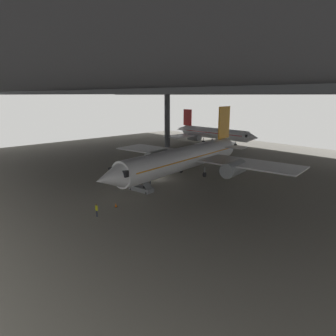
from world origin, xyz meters
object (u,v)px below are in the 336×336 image
(airplane_main, at_px, (186,158))
(baggage_tug, at_px, (193,161))
(crew_worker_near_nose, at_px, (97,209))
(traffic_cone_orange, at_px, (116,205))
(boarding_stairs, at_px, (141,186))
(airplane_distant, at_px, (213,133))
(crew_worker_by_stairs, at_px, (150,178))

(airplane_main, xyz_separation_m, baggage_tug, (-6.94, 9.52, -3.10))
(crew_worker_near_nose, bearing_deg, baggage_tug, 111.91)
(airplane_main, height_order, crew_worker_near_nose, airplane_main)
(traffic_cone_orange, bearing_deg, boarding_stairs, 115.95)
(airplane_distant, bearing_deg, baggage_tug, -59.03)
(airplane_main, xyz_separation_m, boarding_stairs, (0.95, -11.05, -2.88))
(airplane_main, relative_size, crew_worker_by_stairs, 24.14)
(airplane_main, relative_size, baggage_tug, 17.74)
(airplane_main, xyz_separation_m, crew_worker_near_nose, (5.58, -21.61, -2.66))
(airplane_main, bearing_deg, crew_worker_by_stairs, -99.03)
(airplane_distant, relative_size, baggage_tug, 13.91)
(boarding_stairs, relative_size, crew_worker_near_nose, 2.87)
(baggage_tug, bearing_deg, traffic_cone_orange, -67.74)
(airplane_main, distance_m, crew_worker_by_stairs, 7.93)
(airplane_distant, bearing_deg, crew_worker_by_stairs, -63.49)
(airplane_main, height_order, baggage_tug, airplane_main)
(crew_worker_near_nose, height_order, traffic_cone_orange, crew_worker_near_nose)
(boarding_stairs, height_order, traffic_cone_orange, boarding_stairs)
(airplane_distant, distance_m, traffic_cone_orange, 60.20)
(baggage_tug, bearing_deg, crew_worker_near_nose, -68.09)
(crew_worker_by_stairs, bearing_deg, crew_worker_near_nose, -64.62)
(boarding_stairs, distance_m, traffic_cone_orange, 7.73)
(traffic_cone_orange, distance_m, baggage_tug, 29.72)
(boarding_stairs, bearing_deg, airplane_distant, 116.79)
(crew_worker_by_stairs, xyz_separation_m, airplane_distant, (-21.50, 43.12, 2.25))
(boarding_stairs, distance_m, baggage_tug, 22.03)
(airplane_main, distance_m, boarding_stairs, 11.46)
(crew_worker_near_nose, bearing_deg, traffic_cone_orange, 109.13)
(crew_worker_by_stairs, distance_m, airplane_distant, 48.24)
(airplane_main, relative_size, crew_worker_near_nose, 23.70)
(airplane_main, bearing_deg, traffic_cone_orange, -76.49)
(crew_worker_near_nose, relative_size, baggage_tug, 0.75)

